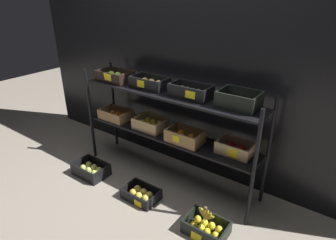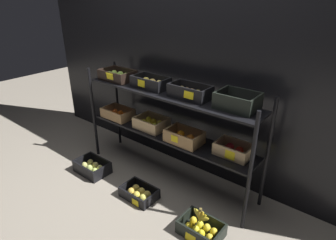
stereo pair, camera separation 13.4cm
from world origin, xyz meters
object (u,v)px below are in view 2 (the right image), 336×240
at_px(crate_ground_apple_gold, 139,193).
at_px(crate_ground_lemon, 201,229).
at_px(banana_bunch_loose, 201,216).
at_px(display_rack, 167,112).
at_px(crate_ground_pear, 92,168).

distance_m(crate_ground_apple_gold, crate_ground_lemon, 0.71).
height_order(crate_ground_lemon, banana_bunch_loose, banana_bunch_loose).
bearing_deg(crate_ground_apple_gold, display_rack, 91.60).
height_order(display_rack, crate_ground_lemon, display_rack).
relative_size(display_rack, banana_bunch_loose, 11.88).
bearing_deg(display_rack, crate_ground_pear, -145.63).
xyz_separation_m(crate_ground_pear, crate_ground_lemon, (1.39, -0.00, -0.01)).
bearing_deg(banana_bunch_loose, crate_ground_pear, 179.99).
bearing_deg(crate_ground_apple_gold, crate_ground_lemon, -1.31).
relative_size(display_rack, crate_ground_pear, 5.45).
xyz_separation_m(crate_ground_pear, crate_ground_apple_gold, (0.69, 0.02, -0.01)).
relative_size(crate_ground_lemon, banana_bunch_loose, 2.09).
relative_size(crate_ground_pear, crate_ground_lemon, 1.04).
bearing_deg(crate_ground_pear, crate_ground_apple_gold, 1.34).
bearing_deg(crate_ground_apple_gold, banana_bunch_loose, -1.34).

